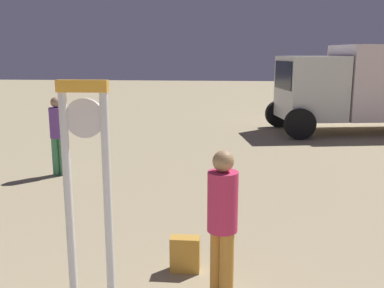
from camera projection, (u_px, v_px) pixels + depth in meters
name	position (u px, v px, depth m)	size (l,w,h in m)	color
standing_clock	(87.00, 186.00, 3.72)	(0.43, 0.11, 2.24)	silver
person_near_clock	(222.00, 219.00, 4.23)	(0.30, 0.30, 1.55)	#CA8733
backpack	(185.00, 254.00, 4.97)	(0.34, 0.21, 0.41)	gold
person_distant	(58.00, 132.00, 8.79)	(0.31, 0.31, 1.61)	#48915E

